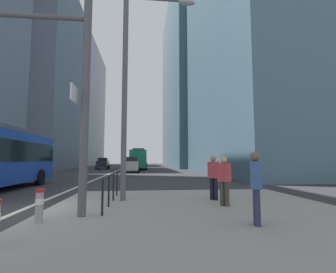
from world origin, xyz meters
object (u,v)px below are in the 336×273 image
object	(u,v)px
car_receding_far	(131,165)
pedestrian_walking	(214,175)
pedestrian_far	(224,179)
car_oncoming_mid	(103,163)
car_receding_near	(143,162)
street_lamp_post	(125,63)
bollard_right	(39,203)
pedestrian_waiting	(256,184)
city_bus_red_receding	(139,158)
traffic_signal_gantry	(2,65)

from	to	relation	value
car_receding_far	pedestrian_walking	distance (m)	23.11
car_receding_far	pedestrian_far	xyz separation A→B (m)	(4.08, -23.93, 0.02)
car_oncoming_mid	pedestrian_walking	size ratio (longest dim) A/B	2.82
car_receding_near	car_receding_far	distance (m)	32.78
pedestrian_walking	pedestrian_far	xyz separation A→B (m)	(0.00, -1.19, -0.03)
car_receding_near	pedestrian_far	distance (m)	56.74
pedestrian_far	street_lamp_post	bearing A→B (deg)	156.77
bollard_right	car_receding_near	bearing A→B (deg)	87.54
street_lamp_post	pedestrian_waiting	size ratio (longest dim) A/B	4.85
pedestrian_waiting	pedestrian_walking	distance (m)	3.50
car_oncoming_mid	bollard_right	xyz separation A→B (m)	(4.43, -37.16, -0.41)
city_bus_red_receding	car_receding_far	xyz separation A→B (m)	(-0.77, -10.51, -0.85)
car_oncoming_mid	car_receding_far	distance (m)	12.89
city_bus_red_receding	car_receding_near	bearing A→B (deg)	88.00
car_receding_far	pedestrian_far	bearing A→B (deg)	-80.32
car_receding_near	car_receding_far	bearing A→B (deg)	-92.69
city_bus_red_receding	traffic_signal_gantry	world-z (taller)	traffic_signal_gantry
street_lamp_post	pedestrian_far	bearing A→B (deg)	-23.23
street_lamp_post	bollard_right	bearing A→B (deg)	-120.33
car_oncoming_mid	bollard_right	size ratio (longest dim) A/B	5.87
bollard_right	pedestrian_far	size ratio (longest dim) A/B	0.49
car_receding_near	bollard_right	size ratio (longest dim) A/B	5.76
car_receding_far	street_lamp_post	world-z (taller)	street_lamp_post
city_bus_red_receding	car_receding_far	world-z (taller)	city_bus_red_receding
traffic_signal_gantry	pedestrian_waiting	world-z (taller)	traffic_signal_gantry
traffic_signal_gantry	pedestrian_far	xyz separation A→B (m)	(6.36, 1.02, -3.12)
car_receding_far	traffic_signal_gantry	bearing A→B (deg)	-95.22
car_oncoming_mid	street_lamp_post	world-z (taller)	street_lamp_post
car_oncoming_mid	pedestrian_waiting	distance (m)	39.11
bollard_right	car_oncoming_mid	bearing A→B (deg)	96.80
street_lamp_post	pedestrian_waiting	distance (m)	6.52
pedestrian_waiting	pedestrian_walking	world-z (taller)	pedestrian_waiting
pedestrian_walking	car_receding_near	bearing A→B (deg)	92.62
city_bus_red_receding	pedestrian_walking	xyz separation A→B (m)	(3.32, -33.25, -0.80)
car_receding_far	pedestrian_waiting	distance (m)	26.55
traffic_signal_gantry	city_bus_red_receding	bearing A→B (deg)	85.09
car_oncoming_mid	pedestrian_waiting	world-z (taller)	car_oncoming_mid
city_bus_red_receding	pedestrian_waiting	size ratio (longest dim) A/B	7.05
car_oncoming_mid	bollard_right	bearing A→B (deg)	-83.20
car_oncoming_mid	pedestrian_walking	distance (m)	35.73
car_oncoming_mid	pedestrian_walking	world-z (taller)	car_oncoming_mid
street_lamp_post	pedestrian_far	xyz separation A→B (m)	(3.32, -1.42, -4.27)
traffic_signal_gantry	pedestrian_waiting	bearing A→B (deg)	-11.56
car_oncoming_mid	pedestrian_far	bearing A→B (deg)	-75.11
pedestrian_walking	street_lamp_post	bearing A→B (deg)	175.93
traffic_signal_gantry	pedestrian_far	size ratio (longest dim) A/B	4.15
traffic_signal_gantry	street_lamp_post	xyz separation A→B (m)	(3.05, 2.44, 1.15)
car_receding_far	bollard_right	world-z (taller)	car_receding_far
car_receding_near	traffic_signal_gantry	distance (m)	57.91
city_bus_red_receding	bollard_right	xyz separation A→B (m)	(-1.72, -35.96, -1.25)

